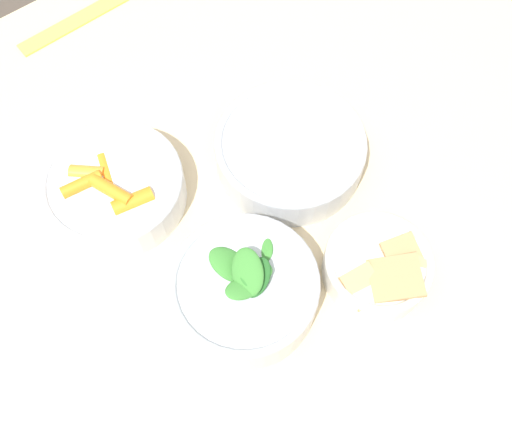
{
  "coord_description": "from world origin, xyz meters",
  "views": [
    {
      "loc": [
        -0.12,
        -0.23,
        1.39
      ],
      "look_at": [
        0.07,
        0.01,
        0.76
      ],
      "focal_mm": 40.0,
      "sensor_mm": 36.0,
      "label": 1
    }
  ],
  "objects_px": {
    "bowl_carrots": "(114,187)",
    "bowl_greens": "(247,287)",
    "bowl_beans_hotdog": "(290,152)",
    "bowl_cookies": "(378,266)",
    "ruler": "(92,13)"
  },
  "relations": [
    {
      "from": "bowl_carrots",
      "to": "bowl_greens",
      "type": "distance_m",
      "value": 0.22
    },
    {
      "from": "bowl_cookies",
      "to": "bowl_beans_hotdog",
      "type": "bearing_deg",
      "value": 84.24
    },
    {
      "from": "bowl_carrots",
      "to": "bowl_beans_hotdog",
      "type": "distance_m",
      "value": 0.23
    },
    {
      "from": "bowl_greens",
      "to": "ruler",
      "type": "relative_size",
      "value": 0.69
    },
    {
      "from": "bowl_carrots",
      "to": "bowl_greens",
      "type": "xyz_separation_m",
      "value": [
        0.05,
        -0.21,
        0.01
      ]
    },
    {
      "from": "bowl_greens",
      "to": "bowl_beans_hotdog",
      "type": "distance_m",
      "value": 0.2
    },
    {
      "from": "bowl_cookies",
      "to": "bowl_carrots",
      "type": "bearing_deg",
      "value": 124.12
    },
    {
      "from": "ruler",
      "to": "bowl_greens",
      "type": "bearing_deg",
      "value": -99.98
    },
    {
      "from": "bowl_beans_hotdog",
      "to": "ruler",
      "type": "bearing_deg",
      "value": 99.82
    },
    {
      "from": "bowl_greens",
      "to": "bowl_cookies",
      "type": "bearing_deg",
      "value": -26.96
    },
    {
      "from": "bowl_carrots",
      "to": "bowl_cookies",
      "type": "relative_size",
      "value": 1.37
    },
    {
      "from": "bowl_carrots",
      "to": "bowl_cookies",
      "type": "xyz_separation_m",
      "value": [
        0.19,
        -0.29,
        -0.0
      ]
    },
    {
      "from": "bowl_beans_hotdog",
      "to": "bowl_cookies",
      "type": "bearing_deg",
      "value": -95.76
    },
    {
      "from": "bowl_carrots",
      "to": "bowl_cookies",
      "type": "distance_m",
      "value": 0.35
    },
    {
      "from": "bowl_greens",
      "to": "bowl_beans_hotdog",
      "type": "height_order",
      "value": "bowl_greens"
    }
  ]
}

